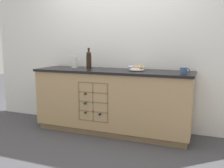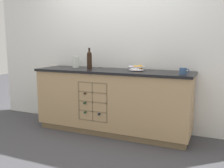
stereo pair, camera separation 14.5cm
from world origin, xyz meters
TOP-DOWN VIEW (x-y plane):
  - ground_plane at (0.00, 0.00)m, footprint 14.00×14.00m
  - back_wall at (0.00, 0.35)m, footprint 4.65×0.06m
  - kitchen_island at (-0.00, -0.00)m, footprint 2.29×0.63m
  - fruit_bowl at (0.35, 0.06)m, footprint 0.24×0.24m
  - white_pitcher at (-0.66, 0.09)m, footprint 0.16×0.10m
  - ceramic_mug at (1.00, -0.10)m, footprint 0.12×0.09m
  - standing_wine_bottle at (-0.38, 0.02)m, footprint 0.08×0.08m

SIDE VIEW (x-z plane):
  - ground_plane at x=0.00m, z-range 0.00..0.00m
  - kitchen_island at x=0.00m, z-range 0.01..0.93m
  - ceramic_mug at x=1.00m, z-range 0.93..1.01m
  - fruit_bowl at x=0.35m, z-range 0.93..1.01m
  - white_pitcher at x=-0.66m, z-range 0.93..1.11m
  - standing_wine_bottle at x=-0.38m, z-range 0.91..1.22m
  - back_wall at x=0.00m, z-range 0.00..2.55m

